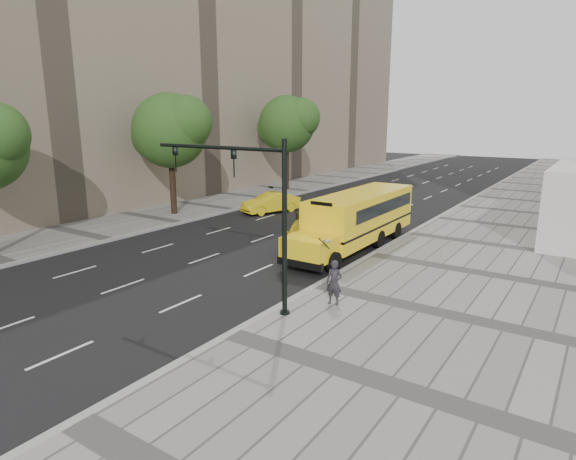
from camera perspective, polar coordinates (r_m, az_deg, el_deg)
The scene contains 13 objects.
ground at distance 28.20m, azimuth -1.38°, elevation -1.28°, with size 140.00×140.00×0.00m, color black.
sidewalk_museum at distance 23.67m, azimuth 23.20°, elevation -5.09°, with size 12.00×140.00×0.15m, color gray.
sidewalk_far at distance 35.52m, azimuth -16.05°, elevation 1.38°, with size 6.00×140.00×0.15m, color gray.
curb_museum at distance 25.32m, azimuth 9.80°, elevation -3.01°, with size 0.30×140.00×0.15m, color gray.
curb_far at distance 33.32m, azimuth -12.70°, elevation 0.81°, with size 0.30×140.00×0.15m, color gray.
building_far at distance 48.25m, azimuth -14.27°, elevation 23.58°, with size 10.00×80.00×32.00m, color #7C6D5B.
tree_b at distance 35.60m, azimuth -13.74°, elevation 11.45°, with size 5.92×5.26×8.76m.
tree_c at distance 46.91m, azimuth -0.06°, elevation 12.49°, with size 6.04×5.37×9.05m.
school_bus at distance 26.90m, azimuth 8.39°, elevation 1.72°, with size 2.96×11.56×3.19m.
taxi_near at distance 26.71m, azimuth 1.75°, elevation -0.49°, with size 1.74×4.33×1.48m, color gold.
taxi_far at distance 36.36m, azimuth -2.02°, elevation 3.24°, with size 1.58×4.52×1.49m, color gold.
pedestrian at distance 18.30m, azimuth 5.49°, elevation -6.24°, with size 0.63×0.41×1.71m, color #27242A.
traffic_signal at distance 17.36m, azimuth -4.26°, elevation 3.26°, with size 6.18×0.36×6.40m.
Camera 1 is at (15.75, -22.28, 7.13)m, focal length 30.00 mm.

